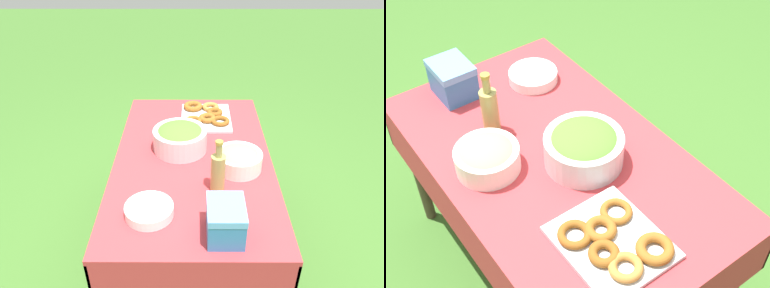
# 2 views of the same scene
# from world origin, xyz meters

# --- Properties ---
(ground_plane) EXTENTS (14.00, 14.00, 0.00)m
(ground_plane) POSITION_xyz_m (0.00, 0.00, 0.00)
(ground_plane) COLOR #3D6B28
(picnic_table) EXTENTS (1.42, 0.84, 0.74)m
(picnic_table) POSITION_xyz_m (0.00, 0.00, 0.64)
(picnic_table) COLOR #B73338
(picnic_table) RESTS_ON ground_plane
(salad_bowl) EXTENTS (0.29, 0.29, 0.14)m
(salad_bowl) POSITION_xyz_m (-0.08, -0.07, 0.82)
(salad_bowl) COLOR silver
(salad_bowl) RESTS_ON picnic_table
(pasta_bowl) EXTENTS (0.24, 0.24, 0.11)m
(pasta_bowl) POSITION_xyz_m (0.10, 0.23, 0.80)
(pasta_bowl) COLOR white
(pasta_bowl) RESTS_ON picnic_table
(donut_platter) EXTENTS (0.37, 0.32, 0.05)m
(donut_platter) POSITION_xyz_m (-0.44, 0.08, 0.76)
(donut_platter) COLOR silver
(donut_platter) RESTS_ON picnic_table
(plate_stack) EXTENTS (0.21, 0.21, 0.05)m
(plate_stack) POSITION_xyz_m (0.45, -0.19, 0.77)
(plate_stack) COLOR white
(plate_stack) RESTS_ON picnic_table
(olive_oil_bottle) EXTENTS (0.07, 0.07, 0.27)m
(olive_oil_bottle) POSITION_xyz_m (0.28, 0.12, 0.85)
(olive_oil_bottle) COLOR #998E4C
(olive_oil_bottle) RESTS_ON picnic_table
(cooler_box) EXTENTS (0.19, 0.15, 0.15)m
(cooler_box) POSITION_xyz_m (0.57, 0.13, 0.82)
(cooler_box) COLOR #3372B7
(cooler_box) RESTS_ON picnic_table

